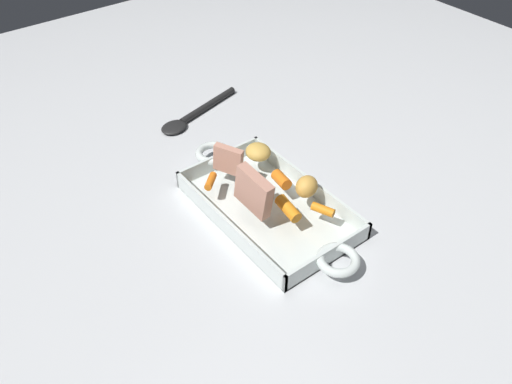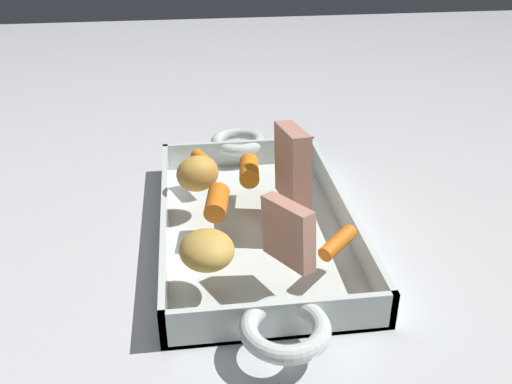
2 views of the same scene
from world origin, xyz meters
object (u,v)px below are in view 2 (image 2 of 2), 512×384
Objects in this scene: baby_carrot_southeast at (217,202)px; potato_golden_large at (198,174)px; baby_carrot_short at (251,170)px; roast_slice_thin at (288,233)px; baby_carrot_long at (204,161)px; roasting_dish at (255,223)px; roast_slice_outer at (292,165)px; potato_whole at (207,250)px; baby_carrot_northeast at (338,243)px.

potato_golden_large is at bearing -161.41° from baby_carrot_southeast.
baby_carrot_short and baby_carrot_southeast have the same top height.
baby_carrot_long is at bearing -161.87° from roast_slice_thin.
baby_carrot_southeast reaches higher than baby_carrot_long.
baby_carrot_short reaches higher than roasting_dish.
baby_carrot_short is 0.07m from baby_carrot_long.
baby_carrot_southeast reaches higher than roasting_dish.
roasting_dish is 0.13m from roast_slice_thin.
roast_slice_outer is 1.42× the size of baby_carrot_short.
potato_whole is at bearing -1.96° from baby_carrot_long.
roast_slice_outer is at bearing 72.84° from potato_golden_large.
baby_carrot_long is at bearing 178.04° from potato_whole.
baby_carrot_southeast is (0.01, -0.04, 0.04)m from roasting_dish.
baby_carrot_long is 0.21m from potato_whole.
baby_carrot_northeast is at bearing 22.45° from baby_carrot_short.
roasting_dish is 0.13m from baby_carrot_northeast.
potato_whole is at bearing -20.13° from baby_carrot_short.
baby_carrot_short is 1.30× the size of baby_carrot_long.
baby_carrot_short is at bearing 54.24° from baby_carrot_long.
roast_slice_outer is 1.85× the size of baby_carrot_long.
roast_slice_thin reaches higher than potato_whole.
baby_carrot_short is 1.04× the size of potato_whole.
baby_carrot_southeast reaches higher than baby_carrot_northeast.
potato_golden_large is (-0.04, -0.06, 0.05)m from roasting_dish.
baby_carrot_northeast reaches higher than roasting_dish.
potato_whole is 1.11× the size of potato_golden_large.
baby_carrot_long is (-0.10, -0.05, 0.04)m from roasting_dish.
roast_slice_outer reaches higher than potato_golden_large.
roast_slice_thin reaches higher than baby_carrot_southeast.
roasting_dish is at bearing -79.66° from roast_slice_outer.
potato_whole reaches higher than baby_carrot_long.
baby_carrot_southeast is (-0.10, -0.06, -0.02)m from roast_slice_thin.
roast_slice_outer is (-0.01, 0.04, 0.07)m from roasting_dish.
baby_carrot_long is at bearing -133.57° from roast_slice_outer.
baby_carrot_long is (-0.11, -0.01, -0.00)m from baby_carrot_southeast.
baby_carrot_southeast is 0.11m from baby_carrot_long.
baby_carrot_southeast is 0.94× the size of baby_carrot_northeast.
roast_slice_thin is 0.17m from baby_carrot_short.
roast_slice_outer is at bearing -166.66° from baby_carrot_northeast.
baby_carrot_short is (-0.05, -0.04, -0.03)m from roast_slice_outer.
roasting_dish is 9.96× the size of baby_carrot_northeast.
potato_whole is (0.01, -0.13, 0.01)m from baby_carrot_northeast.
roast_slice_thin is at bearing 31.62° from baby_carrot_southeast.
baby_carrot_northeast is 0.23m from baby_carrot_long.
baby_carrot_northeast is (-0.01, 0.05, -0.02)m from roast_slice_thin.
baby_carrot_short is 1.16× the size of potato_golden_large.
potato_golden_large is at bearing -179.05° from potato_whole.
roast_slice_thin is 0.06m from baby_carrot_northeast.
baby_carrot_northeast is at bearing 13.34° from roast_slice_outer.
baby_carrot_northeast is at bearing 94.20° from potato_whole.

